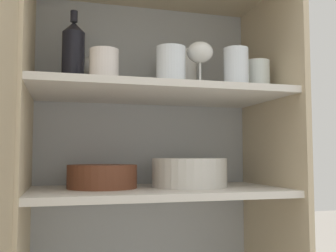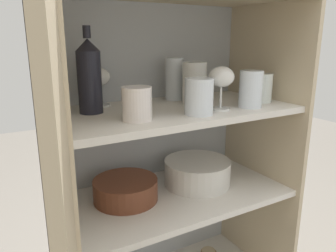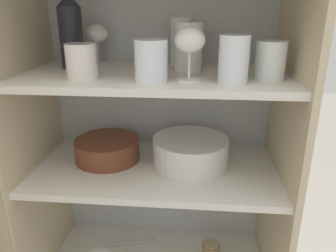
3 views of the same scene
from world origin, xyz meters
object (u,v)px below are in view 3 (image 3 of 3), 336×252
at_px(mixing_bowl_large, 107,148).
at_px(storage_jar, 211,250).
at_px(plate_stack_white, 190,152).
at_px(wine_bottle, 71,31).

bearing_deg(mixing_bowl_large, storage_jar, 1.66).
bearing_deg(plate_stack_white, wine_bottle, 174.92).
bearing_deg(storage_jar, mixing_bowl_large, -178.34).
height_order(wine_bottle, plate_stack_white, wine_bottle).
bearing_deg(wine_bottle, mixing_bowl_large, -11.18).
bearing_deg(wine_bottle, storage_jar, -0.99).
xyz_separation_m(wine_bottle, plate_stack_white, (0.36, -0.03, -0.36)).
bearing_deg(mixing_bowl_large, plate_stack_white, -3.00).
xyz_separation_m(wine_bottle, storage_jar, (0.45, -0.01, -0.77)).
xyz_separation_m(wine_bottle, mixing_bowl_large, (0.09, -0.02, -0.37)).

